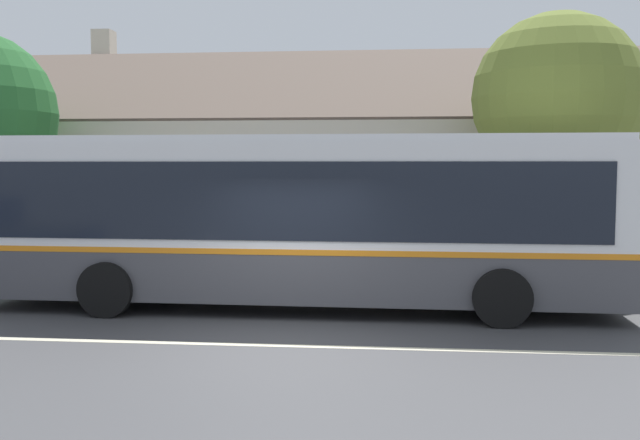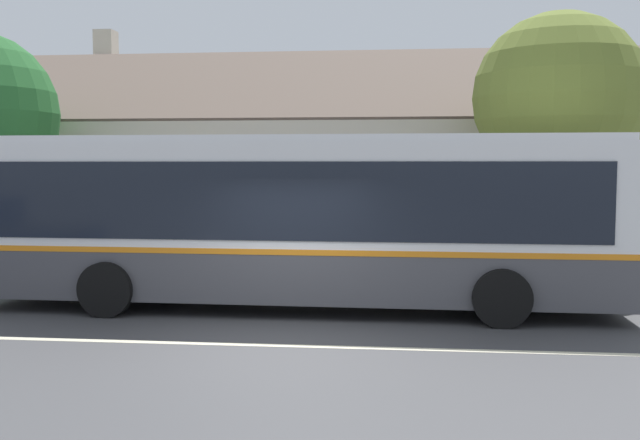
{
  "view_description": "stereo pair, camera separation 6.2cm",
  "coord_description": "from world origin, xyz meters",
  "px_view_note": "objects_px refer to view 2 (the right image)",
  "views": [
    {
      "loc": [
        1.66,
        -10.48,
        2.74
      ],
      "look_at": [
        0.34,
        2.91,
        1.69
      ],
      "focal_mm": 40.0,
      "sensor_mm": 36.0,
      "label": 1
    },
    {
      "loc": [
        1.72,
        -10.47,
        2.74
      ],
      "look_at": [
        0.34,
        2.91,
        1.69
      ],
      "focal_mm": 40.0,
      "sensor_mm": 36.0,
      "label": 2
    }
  ],
  "objects_px": {
    "transit_bus": "(297,217)",
    "bench_by_building": "(29,256)",
    "street_tree_primary": "(564,104)",
    "bench_down_street": "(202,259)"
  },
  "relations": [
    {
      "from": "bench_down_street",
      "to": "transit_bus",
      "type": "bearing_deg",
      "value": -43.87
    },
    {
      "from": "transit_bus",
      "to": "street_tree_primary",
      "type": "height_order",
      "value": "street_tree_primary"
    },
    {
      "from": "bench_down_street",
      "to": "street_tree_primary",
      "type": "distance_m",
      "value": 9.22
    },
    {
      "from": "bench_by_building",
      "to": "transit_bus",
      "type": "bearing_deg",
      "value": -21.37
    },
    {
      "from": "transit_bus",
      "to": "bench_by_building",
      "type": "distance_m",
      "value": 7.42
    },
    {
      "from": "transit_bus",
      "to": "street_tree_primary",
      "type": "xyz_separation_m",
      "value": [
        5.8,
        4.04,
        2.41
      ]
    },
    {
      "from": "bench_down_street",
      "to": "street_tree_primary",
      "type": "xyz_separation_m",
      "value": [
        8.34,
        1.6,
        3.59
      ]
    },
    {
      "from": "transit_bus",
      "to": "street_tree_primary",
      "type": "bearing_deg",
      "value": 34.87
    },
    {
      "from": "transit_bus",
      "to": "bench_by_building",
      "type": "xyz_separation_m",
      "value": [
        -6.82,
        2.67,
        -1.18
      ]
    },
    {
      "from": "transit_bus",
      "to": "bench_by_building",
      "type": "height_order",
      "value": "transit_bus"
    }
  ]
}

